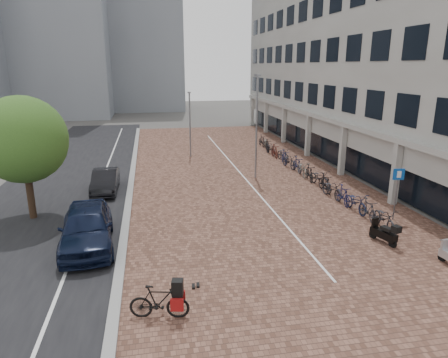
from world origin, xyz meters
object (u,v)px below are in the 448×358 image
Objects in this scene: car_navy at (87,227)px; parking_sign at (397,186)px; scooter_mid at (384,232)px; hero_bike at (159,301)px; car_dark at (105,181)px.

parking_sign is (14.00, 0.30, 0.87)m from car_navy.
car_navy is at bearing 153.74° from scooter_mid.
car_navy is 6.09m from hero_bike.
car_dark reaches higher than hero_bike.
hero_bike is 1.29× the size of scooter_mid.
car_dark is at bearing 160.90° from parking_sign.
car_dark is 1.54× the size of parking_sign.
parking_sign is (14.00, -7.23, 1.08)m from car_dark.
scooter_mid is (9.33, 3.48, -0.06)m from hero_bike.
car_dark is (0.00, 7.52, -0.21)m from car_navy.
car_navy reaches higher than scooter_mid.
car_navy is at bearing 38.34° from hero_bike.
hero_bike is (2.74, -12.96, -0.09)m from car_dark.
car_navy reaches higher than hero_bike.
car_dark is 2.76× the size of scooter_mid.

